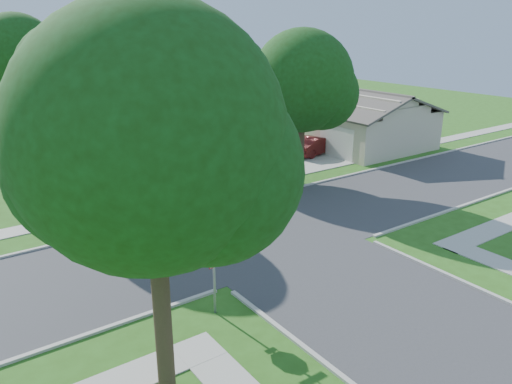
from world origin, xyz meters
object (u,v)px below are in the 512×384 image
at_px(tree_ne_corner, 303,86).
at_px(car_curb_east, 97,113).
at_px(stop_sign_sw, 214,256).
at_px(tree_w_mid, 19,59).
at_px(car_curb_west, 29,107).
at_px(tree_w_near, 71,81).
at_px(house_ne_far, 219,95).
at_px(stop_sign_ne, 273,151).
at_px(tree_e_near, 231,79).
at_px(car_driveway, 315,145).
at_px(tree_sw_corner, 153,150).
at_px(house_ne_near, 339,121).
at_px(tree_e_mid, 148,57).
at_px(tree_e_far, 95,53).

bearing_deg(tree_ne_corner, car_curb_east, 96.92).
bearing_deg(stop_sign_sw, tree_w_mid, 89.87).
bearing_deg(tree_w_mid, car_curb_west, 78.56).
distance_m(tree_w_near, house_ne_far, 29.10).
height_order(stop_sign_ne, tree_e_near, tree_e_near).
distance_m(stop_sign_sw, stop_sign_ne, 13.29).
relative_size(stop_sign_ne, car_curb_east, 0.75).
bearing_deg(house_ne_far, tree_ne_corner, -111.23).
xyz_separation_m(tree_w_near, car_driveway, (16.14, -0.31, -5.45)).
bearing_deg(tree_e_near, tree_sw_corner, -127.30).
height_order(stop_sign_sw, house_ne_near, house_ne_near).
bearing_deg(house_ne_near, tree_ne_corner, -144.82).
distance_m(tree_e_near, tree_e_mid, 12.02).
xyz_separation_m(tree_e_near, car_curb_west, (-5.95, 28.99, -4.94)).
bearing_deg(tree_e_mid, tree_sw_corner, -113.53).
bearing_deg(tree_e_far, car_curb_east, -112.48).
relative_size(tree_e_far, tree_w_near, 0.97).
bearing_deg(car_driveway, tree_e_mid, 15.15).
distance_m(tree_e_mid, car_driveway, 15.10).
height_order(tree_w_mid, house_ne_near, tree_w_mid).
bearing_deg(tree_w_near, tree_e_near, -0.00).
distance_m(tree_e_far, house_ne_near, 25.99).
xyz_separation_m(tree_sw_corner, tree_ne_corner, (13.80, 11.20, -0.67)).
bearing_deg(tree_w_mid, tree_w_near, -90.02).
bearing_deg(tree_e_near, tree_w_near, 180.00).
bearing_deg(tree_sw_corner, car_curb_east, 74.06).
height_order(tree_w_mid, car_driveway, tree_w_mid).
bearing_deg(stop_sign_sw, tree_sw_corner, -140.03).
bearing_deg(house_ne_far, car_curb_west, 152.36).
relative_size(tree_e_mid, car_curb_east, 2.32).
bearing_deg(car_curb_east, house_ne_far, -10.89).
bearing_deg(tree_w_near, car_driveway, -1.09).
bearing_deg(car_curb_west, house_ne_near, 123.56).
bearing_deg(car_curb_west, car_curb_east, 120.67).
distance_m(stop_sign_sw, tree_ne_corner, 14.64).
bearing_deg(stop_sign_ne, tree_e_mid, 89.80).
xyz_separation_m(tree_e_far, car_curb_west, (-5.95, 3.99, -5.27)).
distance_m(tree_e_mid, tree_w_mid, 9.40).
bearing_deg(tree_sw_corner, tree_e_near, 52.70).
height_order(tree_e_near, tree_e_far, tree_e_far).
xyz_separation_m(stop_sign_ne, house_ne_far, (11.29, 24.30, -0.51)).
height_order(tree_e_far, tree_ne_corner, tree_e_far).
xyz_separation_m(stop_sign_sw, house_ne_near, (20.69, 15.70, -0.51)).
relative_size(tree_ne_corner, house_ne_far, 0.64).
distance_m(stop_sign_sw, car_curb_east, 35.86).
distance_m(tree_ne_corner, car_curb_east, 26.69).
distance_m(stop_sign_sw, car_driveway, 21.07).
height_order(tree_w_near, car_curb_east, tree_w_near).
bearing_deg(tree_sw_corner, tree_ne_corner, 39.07).
relative_size(tree_e_far, tree_sw_corner, 0.91).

